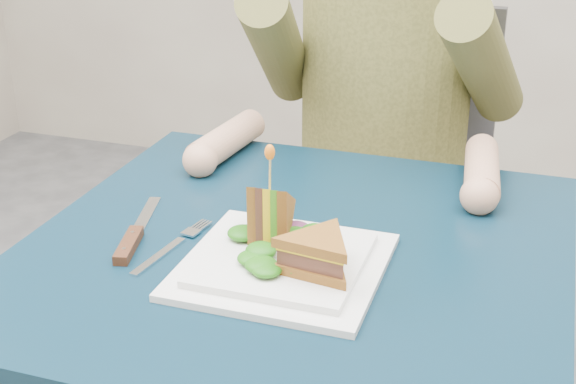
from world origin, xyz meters
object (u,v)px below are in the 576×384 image
(diner, at_px, (386,30))
(chair, at_px, (389,186))
(table, at_px, (295,293))
(sandwich_upright, at_px, (270,215))
(fork, at_px, (170,247))
(knife, at_px, (132,239))
(plate, at_px, (283,263))
(sandwich_flat, at_px, (318,254))

(diner, bearing_deg, chair, 90.00)
(table, distance_m, sandwich_upright, 0.14)
(diner, relative_size, fork, 4.16)
(fork, height_order, knife, knife)
(sandwich_upright, bearing_deg, table, 46.48)
(table, distance_m, fork, 0.19)
(diner, bearing_deg, plate, -89.40)
(knife, bearing_deg, sandwich_flat, -5.87)
(table, height_order, diner, diner)
(plate, height_order, fork, plate)
(table, height_order, fork, fork)
(diner, relative_size, knife, 3.41)
(diner, bearing_deg, fork, -104.17)
(table, relative_size, knife, 3.44)
(chair, distance_m, plate, 0.78)
(table, bearing_deg, fork, -156.76)
(sandwich_flat, height_order, knife, sandwich_flat)
(diner, height_order, fork, diner)
(table, relative_size, sandwich_upright, 6.22)
(table, height_order, plate, plate)
(sandwich_flat, bearing_deg, plate, 155.56)
(chair, xyz_separation_m, fork, (-0.16, -0.75, 0.19))
(table, distance_m, knife, 0.25)
(chair, height_order, plate, chair)
(plate, height_order, sandwich_upright, sandwich_upright)
(sandwich_flat, relative_size, fork, 0.75)
(chair, bearing_deg, knife, -106.36)
(chair, relative_size, sandwich_upright, 7.72)
(chair, relative_size, diner, 1.25)
(chair, height_order, sandwich_upright, chair)
(chair, height_order, sandwich_flat, chair)
(table, bearing_deg, chair, 90.00)
(table, xyz_separation_m, plate, (0.01, -0.07, 0.09))
(table, bearing_deg, knife, -162.51)
(sandwich_upright, bearing_deg, knife, -168.01)
(table, relative_size, sandwich_flat, 5.60)
(chair, xyz_separation_m, sandwich_flat, (0.06, -0.78, 0.23))
(sandwich_flat, distance_m, knife, 0.29)
(diner, height_order, sandwich_flat, diner)
(plate, distance_m, sandwich_upright, 0.07)
(sandwich_flat, distance_m, sandwich_upright, 0.11)
(plate, relative_size, fork, 1.45)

